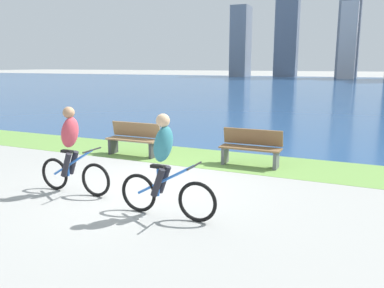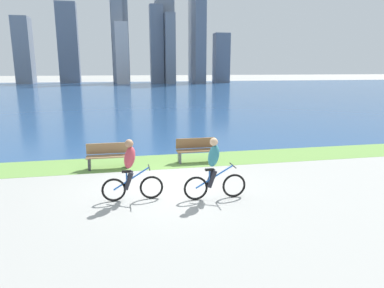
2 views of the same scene
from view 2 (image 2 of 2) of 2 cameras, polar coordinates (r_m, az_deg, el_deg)
name	(u,v)px [view 2 (image 2 of 2)]	position (r m, az deg, el deg)	size (l,w,h in m)	color
ground_plane	(168,186)	(10.64, -4.04, -6.91)	(300.00, 300.00, 0.00)	#9E9E99
grass_strip_bayside	(158,162)	(13.31, -5.67, -2.92)	(120.00, 2.09, 0.01)	#6B9947
bay_water_surface	(129,92)	(51.57, -10.29, 8.39)	(300.00, 75.25, 0.00)	navy
cyclist_lead	(214,169)	(9.39, 3.64, -4.15)	(1.75, 0.52, 1.71)	black
cyclist_trailing	(131,170)	(9.42, -10.04, -4.31)	(1.65, 0.52, 1.69)	black
bench_near_path	(196,150)	(13.18, 0.67, -1.01)	(1.50, 0.47, 0.90)	brown
bench_far_along_path	(108,156)	(12.68, -13.63, -1.91)	(1.50, 0.47, 0.90)	olive
city_skyline_far_shore	(138,38)	(81.93, -8.95, 16.83)	(47.03, 11.66, 26.75)	slate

